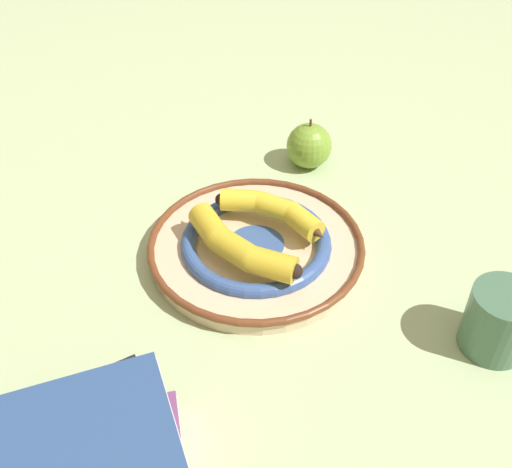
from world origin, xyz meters
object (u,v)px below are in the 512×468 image
at_px(banana_a, 274,210).
at_px(apple, 309,146).
at_px(coffee_mug, 502,320).
at_px(book_stack, 79,452).
at_px(banana_b, 235,245).
at_px(decorative_bowl, 256,246).

height_order(banana_a, apple, apple).
relative_size(banana_a, coffee_mug, 1.34).
relative_size(book_stack, apple, 2.72).
height_order(coffee_mug, apple, apple).
distance_m(banana_a, banana_b, 0.10).
distance_m(banana_b, book_stack, 0.33).
bearing_deg(decorative_bowl, apple, -13.21).
bearing_deg(banana_b, coffee_mug, 21.28).
bearing_deg(apple, coffee_mug, -144.70).
height_order(banana_a, banana_b, banana_b).
distance_m(banana_a, apple, 0.21).
xyz_separation_m(book_stack, apple, (0.60, -0.18, -0.01)).
bearing_deg(coffee_mug, apple, 111.77).
height_order(decorative_bowl, apple, apple).
height_order(banana_b, coffee_mug, coffee_mug).
xyz_separation_m(banana_b, coffee_mug, (-0.08, -0.34, -0.01)).
relative_size(decorative_bowl, coffee_mug, 2.41).
bearing_deg(coffee_mug, banana_a, 137.57).
bearing_deg(coffee_mug, banana_b, 153.43).
bearing_deg(apple, book_stack, 162.93).
bearing_deg(book_stack, decorative_bowl, 41.70).
relative_size(decorative_bowl, banana_b, 1.77).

